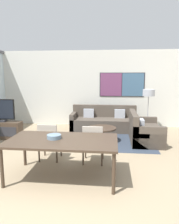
# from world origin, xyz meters

# --- Properties ---
(ground_plane) EXTENTS (24.00, 24.00, 0.00)m
(ground_plane) POSITION_xyz_m (0.00, 0.00, 0.00)
(ground_plane) COLOR #9E896B
(wall_back) EXTENTS (7.47, 0.09, 2.80)m
(wall_back) POSITION_xyz_m (0.05, 5.08, 1.41)
(wall_back) COLOR silver
(wall_back) RESTS_ON ground_plane
(area_rug) EXTENTS (2.97, 1.83, 0.01)m
(area_rug) POSITION_xyz_m (0.70, 3.00, 0.00)
(area_rug) COLOR #333D4C
(area_rug) RESTS_ON ground_plane
(tv_console) EXTENTS (1.25, 0.40, 0.52)m
(tv_console) POSITION_xyz_m (-2.37, 2.99, 0.26)
(tv_console) COLOR #423326
(tv_console) RESTS_ON ground_plane
(television) EXTENTS (0.93, 0.20, 0.68)m
(television) POSITION_xyz_m (-2.37, 2.99, 0.85)
(television) COLOR #2D2D33
(television) RESTS_ON tv_console
(sofa_main) EXTENTS (2.25, 0.86, 0.85)m
(sofa_main) POSITION_xyz_m (0.70, 4.34, 0.28)
(sofa_main) COLOR #51473D
(sofa_main) RESTS_ON ground_plane
(sofa_side) EXTENTS (0.86, 1.46, 0.85)m
(sofa_side) POSITION_xyz_m (1.87, 3.11, 0.28)
(sofa_side) COLOR #51473D
(sofa_side) RESTS_ON ground_plane
(coffee_table) EXTENTS (0.83, 0.83, 0.41)m
(coffee_table) POSITION_xyz_m (0.70, 3.00, 0.31)
(coffee_table) COLOR #423326
(coffee_table) RESTS_ON ground_plane
(dining_table) EXTENTS (2.00, 1.08, 0.74)m
(dining_table) POSITION_xyz_m (0.10, 0.65, 0.68)
(dining_table) COLOR #423326
(dining_table) RESTS_ON ground_plane
(dining_chair_left) EXTENTS (0.46, 0.46, 0.85)m
(dining_chair_left) POSITION_xyz_m (-0.40, 1.45, 0.49)
(dining_chair_left) COLOR #B2A899
(dining_chair_left) RESTS_ON ground_plane
(dining_chair_centre) EXTENTS (0.46, 0.46, 0.85)m
(dining_chair_centre) POSITION_xyz_m (0.59, 1.38, 0.49)
(dining_chair_centre) COLOR #B2A899
(dining_chair_centre) RESTS_ON ground_plane
(fruit_bowl) EXTENTS (0.26, 0.26, 0.08)m
(fruit_bowl) POSITION_xyz_m (-0.07, 0.69, 0.78)
(fruit_bowl) COLOR slate
(fruit_bowl) RESTS_ON dining_table
(floor_lamp) EXTENTS (0.40, 0.40, 1.43)m
(floor_lamp) POSITION_xyz_m (2.18, 4.36, 1.23)
(floor_lamp) COLOR #2D2D33
(floor_lamp) RESTS_ON ground_plane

